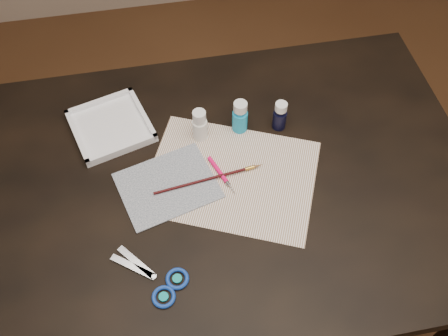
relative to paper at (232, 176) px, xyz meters
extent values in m
cube|color=#422614|center=(-0.02, 0.00, -0.76)|extent=(3.50, 3.50, 0.02)
cube|color=black|center=(-0.02, 0.00, -0.38)|extent=(1.30, 0.90, 0.75)
cube|color=white|center=(0.00, 0.00, 0.00)|extent=(0.51, 0.46, 0.00)
cube|color=#13203C|center=(-0.16, 0.00, 0.00)|extent=(0.27, 0.24, 0.00)
cylinder|color=white|center=(-0.06, 0.14, 0.05)|extent=(0.05, 0.05, 0.10)
cylinder|color=#179CD1|center=(0.05, 0.15, 0.05)|extent=(0.05, 0.05, 0.10)
cylinder|color=black|center=(0.16, 0.14, 0.04)|extent=(0.04, 0.04, 0.09)
cube|color=white|center=(-0.29, 0.22, 0.01)|extent=(0.24, 0.24, 0.02)
camera|label=1|loc=(-0.15, -0.69, 1.05)|focal=40.00mm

